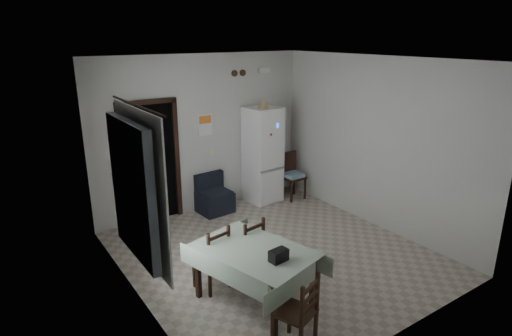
{
  "coord_description": "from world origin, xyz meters",
  "views": [
    {
      "loc": [
        -3.53,
        -4.69,
        3.24
      ],
      "look_at": [
        0.0,
        0.5,
        1.25
      ],
      "focal_mm": 30.0,
      "sensor_mm": 36.0,
      "label": 1
    }
  ],
  "objects_px": {
    "dining_chair_far_left": "(211,257)",
    "dining_table": "(254,276)",
    "dining_chair_near_head": "(295,311)",
    "navy_seat": "(215,194)",
    "fridge": "(263,155)",
    "dining_chair_far_right": "(246,247)",
    "corner_chair": "(293,176)"
  },
  "relations": [
    {
      "from": "navy_seat",
      "to": "dining_table",
      "type": "relative_size",
      "value": 0.5
    },
    {
      "from": "dining_chair_far_left",
      "to": "dining_chair_near_head",
      "type": "bearing_deg",
      "value": 86.28
    },
    {
      "from": "corner_chair",
      "to": "dining_chair_far_right",
      "type": "xyz_separation_m",
      "value": [
        -2.39,
        -1.94,
        -0.03
      ]
    },
    {
      "from": "dining_chair_near_head",
      "to": "dining_chair_far_right",
      "type": "bearing_deg",
      "value": -123.66
    },
    {
      "from": "dining_table",
      "to": "dining_chair_far_left",
      "type": "height_order",
      "value": "dining_chair_far_left"
    },
    {
      "from": "dining_chair_far_left",
      "to": "dining_table",
      "type": "bearing_deg",
      "value": 103.13
    },
    {
      "from": "fridge",
      "to": "navy_seat",
      "type": "relative_size",
      "value": 2.62
    },
    {
      "from": "dining_chair_far_right",
      "to": "dining_chair_far_left",
      "type": "bearing_deg",
      "value": -12.66
    },
    {
      "from": "dining_chair_far_right",
      "to": "dining_table",
      "type": "bearing_deg",
      "value": 56.83
    },
    {
      "from": "dining_chair_far_right",
      "to": "dining_chair_near_head",
      "type": "distance_m",
      "value": 1.51
    },
    {
      "from": "dining_table",
      "to": "dining_chair_far_right",
      "type": "bearing_deg",
      "value": 51.0
    },
    {
      "from": "navy_seat",
      "to": "fridge",
      "type": "bearing_deg",
      "value": -3.49
    },
    {
      "from": "dining_chair_far_right",
      "to": "corner_chair",
      "type": "bearing_deg",
      "value": -150.01
    },
    {
      "from": "corner_chair",
      "to": "dining_chair_near_head",
      "type": "height_order",
      "value": "corner_chair"
    },
    {
      "from": "dining_chair_far_left",
      "to": "dining_chair_far_right",
      "type": "xyz_separation_m",
      "value": [
        0.53,
        -0.03,
        -0.0
      ]
    },
    {
      "from": "fridge",
      "to": "dining_chair_far_right",
      "type": "height_order",
      "value": "fridge"
    },
    {
      "from": "dining_table",
      "to": "dining_chair_near_head",
      "type": "distance_m",
      "value": 0.91
    },
    {
      "from": "dining_table",
      "to": "dining_chair_near_head",
      "type": "bearing_deg",
      "value": -110.22
    },
    {
      "from": "corner_chair",
      "to": "dining_chair_far_right",
      "type": "relative_size",
      "value": 1.06
    },
    {
      "from": "fridge",
      "to": "navy_seat",
      "type": "distance_m",
      "value": 1.24
    },
    {
      "from": "navy_seat",
      "to": "dining_chair_far_right",
      "type": "xyz_separation_m",
      "value": [
        -0.73,
        -2.21,
        0.08
      ]
    },
    {
      "from": "fridge",
      "to": "dining_table",
      "type": "height_order",
      "value": "fridge"
    },
    {
      "from": "corner_chair",
      "to": "dining_chair_far_left",
      "type": "bearing_deg",
      "value": -146.63
    },
    {
      "from": "fridge",
      "to": "navy_seat",
      "type": "xyz_separation_m",
      "value": [
        -1.1,
        -0.0,
        -0.58
      ]
    },
    {
      "from": "navy_seat",
      "to": "corner_chair",
      "type": "relative_size",
      "value": 0.76
    },
    {
      "from": "corner_chair",
      "to": "dining_table",
      "type": "distance_m",
      "value": 3.65
    },
    {
      "from": "navy_seat",
      "to": "dining_chair_far_left",
      "type": "height_order",
      "value": "dining_chair_far_left"
    },
    {
      "from": "dining_chair_far_left",
      "to": "fridge",
      "type": "bearing_deg",
      "value": -147.86
    },
    {
      "from": "fridge",
      "to": "dining_chair_near_head",
      "type": "distance_m",
      "value": 4.31
    },
    {
      "from": "dining_chair_near_head",
      "to": "navy_seat",
      "type": "bearing_deg",
      "value": -126.85
    },
    {
      "from": "dining_chair_far_left",
      "to": "dining_chair_near_head",
      "type": "distance_m",
      "value": 1.52
    },
    {
      "from": "fridge",
      "to": "dining_chair_far_right",
      "type": "bearing_deg",
      "value": -133.3
    }
  ]
}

